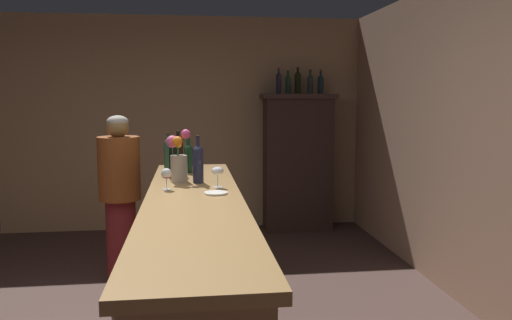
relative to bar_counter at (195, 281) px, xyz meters
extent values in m
cube|color=tan|center=(-0.50, 3.43, 0.79)|extent=(5.38, 0.12, 2.65)
cube|color=olive|center=(0.00, 0.00, -0.03)|extent=(0.53, 2.94, 1.01)
cube|color=olive|center=(0.00, 0.00, 0.50)|extent=(0.60, 3.06, 0.05)
cube|color=#30221E|center=(1.31, 3.12, 0.32)|extent=(0.83, 0.36, 1.70)
cube|color=#352522|center=(1.31, 3.12, 1.14)|extent=(0.91, 0.42, 0.06)
cylinder|color=black|center=(-0.14, 0.74, 0.64)|extent=(0.07, 0.07, 0.23)
sphere|color=black|center=(-0.14, 0.74, 0.75)|extent=(0.07, 0.07, 0.07)
cylinder|color=black|center=(-0.14, 0.74, 0.79)|extent=(0.03, 0.03, 0.08)
cylinder|color=red|center=(-0.14, 0.74, 0.84)|extent=(0.03, 0.03, 0.02)
cylinder|color=#264A35|center=(-0.20, 1.29, 0.63)|extent=(0.08, 0.08, 0.21)
sphere|color=#264A35|center=(-0.20, 1.29, 0.74)|extent=(0.08, 0.08, 0.08)
cylinder|color=#264A35|center=(-0.20, 1.29, 0.78)|extent=(0.03, 0.03, 0.08)
cylinder|color=black|center=(-0.20, 1.29, 0.82)|extent=(0.03, 0.03, 0.02)
cylinder|color=#1F223C|center=(0.04, 0.55, 0.64)|extent=(0.08, 0.08, 0.23)
sphere|color=#1F223C|center=(0.04, 0.55, 0.75)|extent=(0.08, 0.08, 0.08)
cylinder|color=#1F223C|center=(0.04, 0.55, 0.80)|extent=(0.03, 0.03, 0.10)
cylinder|color=black|center=(0.04, 0.55, 0.86)|extent=(0.03, 0.03, 0.02)
cylinder|color=black|center=(-0.11, 0.94, 0.64)|extent=(0.07, 0.07, 0.24)
sphere|color=black|center=(-0.11, 0.94, 0.76)|extent=(0.07, 0.07, 0.07)
cylinder|color=black|center=(-0.11, 0.94, 0.81)|extent=(0.03, 0.03, 0.10)
cylinder|color=black|center=(-0.11, 0.94, 0.87)|extent=(0.03, 0.03, 0.02)
cylinder|color=#143421|center=(-0.03, 1.05, 0.62)|extent=(0.07, 0.07, 0.19)
sphere|color=#143421|center=(-0.03, 1.05, 0.72)|extent=(0.07, 0.07, 0.07)
cylinder|color=#143421|center=(-0.03, 1.05, 0.77)|extent=(0.03, 0.03, 0.10)
cylinder|color=black|center=(-0.03, 1.05, 0.82)|extent=(0.03, 0.03, 0.02)
cylinder|color=white|center=(0.16, 0.35, 0.53)|extent=(0.07, 0.07, 0.00)
cylinder|color=white|center=(0.16, 0.35, 0.57)|extent=(0.01, 0.01, 0.08)
ellipsoid|color=white|center=(0.16, 0.35, 0.64)|extent=(0.08, 0.08, 0.06)
cylinder|color=white|center=(-0.18, 0.31, 0.53)|extent=(0.06, 0.06, 0.00)
cylinder|color=white|center=(-0.18, 0.31, 0.56)|extent=(0.01, 0.01, 0.07)
ellipsoid|color=white|center=(-0.18, 0.31, 0.63)|extent=(0.07, 0.07, 0.07)
ellipsoid|color=maroon|center=(-0.18, 0.31, 0.61)|extent=(0.06, 0.06, 0.03)
cylinder|color=#A49888|center=(-0.10, 0.62, 0.62)|extent=(0.12, 0.12, 0.19)
cylinder|color=#38602D|center=(-0.05, 0.63, 0.75)|extent=(0.01, 0.01, 0.23)
sphere|color=#D1427A|center=(-0.05, 0.63, 0.87)|extent=(0.07, 0.07, 0.07)
cylinder|color=#38602D|center=(-0.10, 0.65, 0.72)|extent=(0.01, 0.01, 0.16)
sphere|color=gold|center=(-0.10, 0.65, 0.79)|extent=(0.05, 0.05, 0.05)
cylinder|color=#38602D|center=(-0.14, 0.62, 0.73)|extent=(0.01, 0.01, 0.18)
sphere|color=#C94C7C|center=(-0.14, 0.62, 0.82)|extent=(0.09, 0.09, 0.09)
cylinder|color=#38602D|center=(-0.11, 0.58, 0.73)|extent=(0.01, 0.01, 0.18)
sphere|color=orange|center=(-0.11, 0.58, 0.82)|extent=(0.07, 0.07, 0.07)
cylinder|color=white|center=(0.14, 0.12, 0.53)|extent=(0.15, 0.15, 0.01)
cylinder|color=#232133|center=(1.06, 3.12, 1.27)|extent=(0.06, 0.06, 0.22)
sphere|color=#232133|center=(1.06, 3.12, 1.38)|extent=(0.06, 0.06, 0.06)
cylinder|color=#232133|center=(1.06, 3.12, 1.43)|extent=(0.02, 0.02, 0.09)
cylinder|color=#AF1E23|center=(1.06, 3.12, 1.48)|extent=(0.03, 0.03, 0.02)
cylinder|color=#143224|center=(1.18, 3.12, 1.26)|extent=(0.06, 0.06, 0.19)
sphere|color=#143224|center=(1.18, 3.12, 1.36)|extent=(0.06, 0.06, 0.06)
cylinder|color=#143224|center=(1.18, 3.12, 1.40)|extent=(0.03, 0.03, 0.09)
cylinder|color=gold|center=(1.18, 3.12, 1.46)|extent=(0.03, 0.03, 0.02)
cylinder|color=black|center=(1.30, 3.12, 1.28)|extent=(0.08, 0.08, 0.23)
sphere|color=black|center=(1.30, 3.12, 1.39)|extent=(0.08, 0.08, 0.08)
cylinder|color=black|center=(1.30, 3.12, 1.43)|extent=(0.03, 0.03, 0.08)
cylinder|color=black|center=(1.30, 3.12, 1.48)|extent=(0.03, 0.03, 0.02)
cylinder|color=#242F31|center=(1.45, 3.12, 1.26)|extent=(0.07, 0.07, 0.19)
sphere|color=#242F31|center=(1.45, 3.12, 1.35)|extent=(0.07, 0.07, 0.07)
cylinder|color=#242F31|center=(1.45, 3.12, 1.40)|extent=(0.03, 0.03, 0.09)
cylinder|color=black|center=(1.45, 3.12, 1.45)|extent=(0.03, 0.03, 0.02)
cylinder|color=#1A2A33|center=(1.59, 3.12, 1.26)|extent=(0.07, 0.07, 0.19)
sphere|color=#1A2A33|center=(1.59, 3.12, 1.35)|extent=(0.07, 0.07, 0.07)
cylinder|color=#1A2A33|center=(1.59, 3.12, 1.40)|extent=(0.03, 0.03, 0.10)
cylinder|color=#B12723|center=(1.59, 3.12, 1.46)|extent=(0.03, 0.03, 0.02)
cylinder|color=maroon|center=(-0.64, 1.50, -0.15)|extent=(0.26, 0.26, 0.76)
cylinder|color=brown|center=(-0.64, 1.50, 0.51)|extent=(0.37, 0.37, 0.56)
sphere|color=olive|center=(-0.64, 1.50, 0.87)|extent=(0.20, 0.20, 0.20)
ellipsoid|color=#B4B2A5|center=(-0.64, 1.50, 0.92)|extent=(0.19, 0.19, 0.11)
camera|label=1|loc=(-0.01, -3.05, 1.14)|focal=35.70mm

